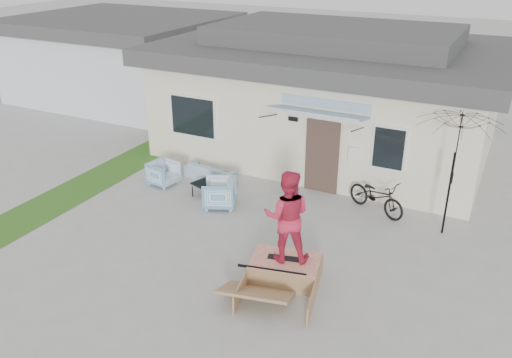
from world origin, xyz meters
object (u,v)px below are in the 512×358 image
at_px(loveseat, 210,169).
at_px(armchair_right, 219,192).
at_px(bicycle, 377,192).
at_px(skate_ramp, 285,270).
at_px(skateboard, 286,258).
at_px(skater, 287,215).
at_px(armchair_left, 163,172).
at_px(coffee_table, 209,189).
at_px(patio_umbrella, 453,167).

distance_m(loveseat, armchair_right, 1.81).
relative_size(bicycle, skate_ramp, 0.93).
xyz_separation_m(armchair_right, skateboard, (2.92, -2.24, 0.07)).
xyz_separation_m(skate_ramp, skater, (-0.01, 0.05, 1.26)).
bearing_deg(armchair_left, coffee_table, -82.83).
bearing_deg(armchair_right, armchair_left, -125.30).
xyz_separation_m(skate_ramp, skateboard, (-0.01, 0.05, 0.26)).
relative_size(armchair_left, skate_ramp, 0.40).
xyz_separation_m(armchair_left, bicycle, (5.96, 1.08, 0.18)).
bearing_deg(patio_umbrella, coffee_table, -173.11).
relative_size(coffee_table, bicycle, 0.42).
distance_m(armchair_right, patio_umbrella, 5.85).
relative_size(armchair_left, skater, 0.39).
height_order(loveseat, skater, skater).
height_order(bicycle, skater, skater).
height_order(armchair_right, skateboard, armchair_right).
bearing_deg(patio_umbrella, armchair_left, -174.61).
bearing_deg(patio_umbrella, loveseat, 178.39).
xyz_separation_m(coffee_table, skate_ramp, (3.56, -2.75, 0.06)).
relative_size(loveseat, skateboard, 2.07).
height_order(armchair_left, armchair_right, armchair_right).
relative_size(armchair_right, skateboard, 1.10).
bearing_deg(bicycle, armchair_right, 136.85).
relative_size(loveseat, coffee_table, 2.19).
bearing_deg(skater, armchair_right, -58.48).
height_order(loveseat, coffee_table, loveseat).
height_order(skate_ramp, skateboard, skateboard).
bearing_deg(skater, patio_umbrella, -148.48).
xyz_separation_m(armchair_left, coffee_table, (1.53, -0.02, -0.20)).
height_order(armchair_left, patio_umbrella, patio_umbrella).
bearing_deg(armchair_left, patio_umbrella, -76.73).
xyz_separation_m(patio_umbrella, skateboard, (-2.64, -3.45, -1.25)).
bearing_deg(loveseat, skateboard, 143.79).
distance_m(patio_umbrella, skateboard, 4.52).
relative_size(armchair_right, skater, 0.43).
xyz_separation_m(loveseat, skate_ramp, (4.07, -3.68, -0.07)).
relative_size(bicycle, skateboard, 2.27).
bearing_deg(skateboard, bicycle, 62.94).
distance_m(skate_ramp, skateboard, 0.26).
relative_size(armchair_right, patio_umbrella, 0.34).
bearing_deg(skate_ramp, coffee_table, 130.26).
relative_size(skateboard, skater, 0.39).
distance_m(loveseat, patio_umbrella, 6.86).
distance_m(loveseat, skateboard, 5.46).
distance_m(armchair_right, bicycle, 4.12).
relative_size(armchair_left, armchair_right, 0.90).
relative_size(coffee_table, skate_ramp, 0.39).
distance_m(coffee_table, skate_ramp, 4.49).
bearing_deg(skater, bicycle, -124.17).
xyz_separation_m(patio_umbrella, skater, (-2.64, -3.45, -0.25)).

